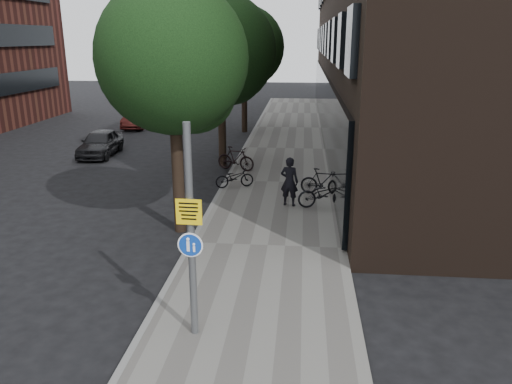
# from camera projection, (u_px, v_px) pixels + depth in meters

# --- Properties ---
(ground) EXTENTS (120.00, 120.00, 0.00)m
(ground) POSITION_uv_depth(u_px,v_px,m) (246.00, 308.00, 11.28)
(ground) COLOR black
(ground) RESTS_ON ground
(sidewalk) EXTENTS (4.50, 60.00, 0.12)m
(sidewalk) POSITION_uv_depth(u_px,v_px,m) (279.00, 183.00, 20.75)
(sidewalk) COLOR slate
(sidewalk) RESTS_ON ground
(curb_edge) EXTENTS (0.15, 60.00, 0.13)m
(curb_edge) POSITION_uv_depth(u_px,v_px,m) (226.00, 182.00, 20.95)
(curb_edge) COLOR slate
(curb_edge) RESTS_ON ground
(street_tree_near) EXTENTS (4.40, 4.40, 7.50)m
(street_tree_near) POSITION_uv_depth(u_px,v_px,m) (176.00, 64.00, 14.41)
(street_tree_near) COLOR black
(street_tree_near) RESTS_ON ground
(street_tree_mid) EXTENTS (5.00, 5.00, 7.80)m
(street_tree_mid) POSITION_uv_depth(u_px,v_px,m) (223.00, 55.00, 22.50)
(street_tree_mid) COLOR black
(street_tree_mid) RESTS_ON ground
(street_tree_far) EXTENTS (5.00, 5.00, 7.80)m
(street_tree_far) POSITION_uv_depth(u_px,v_px,m) (245.00, 50.00, 31.05)
(street_tree_far) COLOR black
(street_tree_far) RESTS_ON ground
(signpost) EXTENTS (0.50, 0.14, 4.30)m
(signpost) POSITION_uv_depth(u_px,v_px,m) (191.00, 233.00, 9.49)
(signpost) COLOR #595B5E
(signpost) RESTS_ON sidewalk
(pedestrian) EXTENTS (0.72, 0.55, 1.76)m
(pedestrian) POSITION_uv_depth(u_px,v_px,m) (289.00, 182.00, 17.57)
(pedestrian) COLOR black
(pedestrian) RESTS_ON sidewalk
(parked_bike_facade_near) EXTENTS (1.98, 1.03, 0.99)m
(parked_bike_facade_near) POSITION_uv_depth(u_px,v_px,m) (324.00, 194.00, 17.49)
(parked_bike_facade_near) COLOR black
(parked_bike_facade_near) RESTS_ON sidewalk
(parked_bike_facade_far) EXTENTS (1.75, 0.75, 1.02)m
(parked_bike_facade_far) POSITION_uv_depth(u_px,v_px,m) (323.00, 182.00, 18.89)
(parked_bike_facade_far) COLOR black
(parked_bike_facade_far) RESTS_ON sidewalk
(parked_bike_curb_near) EXTENTS (1.64, 1.06, 0.81)m
(parked_bike_curb_near) POSITION_uv_depth(u_px,v_px,m) (234.00, 177.00, 19.85)
(parked_bike_curb_near) COLOR black
(parked_bike_curb_near) RESTS_ON sidewalk
(parked_bike_curb_far) EXTENTS (1.86, 1.06, 1.08)m
(parked_bike_curb_far) POSITION_uv_depth(u_px,v_px,m) (236.00, 158.00, 22.39)
(parked_bike_curb_far) COLOR black
(parked_bike_curb_far) RESTS_ON sidewalk
(parked_car_near) EXTENTS (1.79, 3.98, 1.33)m
(parked_car_near) POSITION_uv_depth(u_px,v_px,m) (100.00, 143.00, 25.70)
(parked_car_near) COLOR black
(parked_car_near) RESTS_ON ground
(parked_car_mid) EXTENTS (1.48, 3.88, 1.26)m
(parked_car_mid) POSITION_uv_depth(u_px,v_px,m) (138.00, 118.00, 33.83)
(parked_car_mid) COLOR #521A17
(parked_car_mid) RESTS_ON ground
(parked_car_far) EXTENTS (1.85, 3.89, 1.10)m
(parked_car_far) POSITION_uv_depth(u_px,v_px,m) (183.00, 109.00, 38.76)
(parked_car_far) COLOR black
(parked_car_far) RESTS_ON ground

